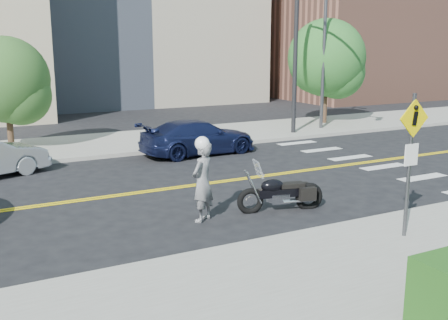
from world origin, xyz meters
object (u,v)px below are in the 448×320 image
motorcyclist (203,179)px  motorcycle (281,185)px  parked_car_blue (198,137)px  pedestrian_sign (411,152)px

motorcyclist → motorcycle: motorcyclist is taller
motorcyclist → motorcycle: bearing=139.9°
parked_car_blue → motorcyclist: bearing=152.2°
motorcycle → parked_car_blue: (1.15, 7.39, -0.00)m
motorcyclist → motorcycle: size_ratio=0.93×
motorcycle → parked_car_blue: size_ratio=0.48×
motorcyclist → motorcycle: (2.08, -0.21, -0.35)m
motorcyclist → pedestrian_sign: bearing=99.8°
pedestrian_sign → motorcyclist: pedestrian_sign is taller
motorcycle → pedestrian_sign: bearing=-57.3°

